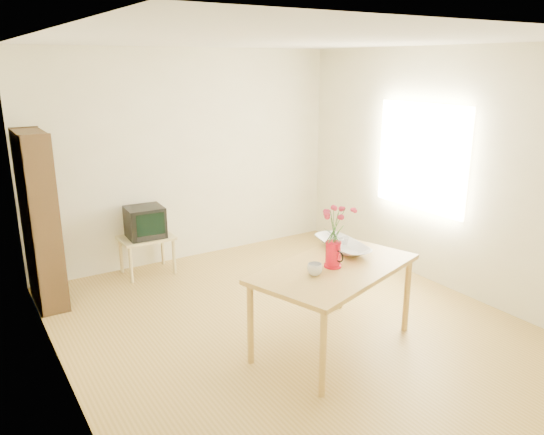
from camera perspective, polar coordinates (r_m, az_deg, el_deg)
room at (r=4.76m, az=2.19°, el=2.69°), size 4.50×4.50×4.50m
table at (r=4.60m, az=6.73°, el=-6.14°), size 1.67×1.26×0.75m
tv_stand at (r=6.42m, az=-13.35°, el=-2.63°), size 0.60×0.45×0.46m
bookshelf at (r=5.83m, az=-23.60°, el=-0.82°), size 0.28×0.70×1.80m
pitcher at (r=4.53m, az=6.56°, el=-4.07°), size 0.15×0.22×0.23m
flowers at (r=4.44m, az=6.70°, el=-0.52°), size 0.26×0.26×0.36m
mug at (r=4.36m, az=4.63°, el=-5.59°), size 0.18×0.18×0.10m
bowl at (r=4.92m, az=7.63°, el=-1.05°), size 0.50×0.50×0.43m
teacup_a at (r=4.91m, az=7.25°, el=-1.58°), size 0.11×0.11×0.07m
teacup_b at (r=4.98m, az=7.86°, el=-1.40°), size 0.09×0.09×0.06m
television at (r=6.35m, az=-13.54°, el=-0.40°), size 0.43×0.41×0.36m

